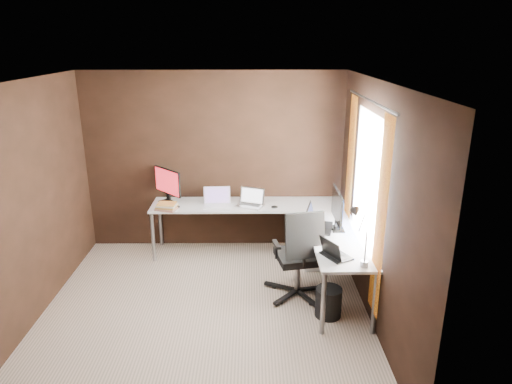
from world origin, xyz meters
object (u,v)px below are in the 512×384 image
monitor_right (337,208)px  office_chair (298,270)px  monitor_left (168,184)px  wastebasket (328,302)px  laptop_silver (251,202)px  laptop_white (217,201)px  book_stack (167,206)px  laptop_black_small (334,253)px  drawer_pedestal (320,243)px  desk_lamp (359,229)px  laptop_black_big (316,223)px

monitor_right → office_chair: 0.86m
monitor_left → wastebasket: 2.72m
monitor_left → laptop_silver: 1.17m
monitor_right → laptop_white: bearing=60.1°
monitor_right → book_stack: monitor_right is taller
laptop_silver → book_stack: laptop_silver is taller
laptop_silver → laptop_black_small: laptop_silver is taller
drawer_pedestal → monitor_right: size_ratio=1.02×
laptop_black_small → book_stack: bearing=25.0°
laptop_silver → desk_lamp: size_ratio=0.69×
laptop_silver → laptop_black_big: (0.79, -0.79, 0.01)m
wastebasket → desk_lamp: bearing=-40.1°
monitor_right → book_stack: 2.26m
monitor_right → laptop_black_small: size_ratio=1.54×
laptop_white → drawer_pedestal: bearing=-15.6°
desk_lamp → office_chair: bearing=117.7°
monitor_left → office_chair: monitor_left is taller
laptop_silver → book_stack: (-1.11, -0.14, -0.01)m
laptop_black_big → office_chair: office_chair is taller
laptop_black_small → drawer_pedestal: bearing=-31.7°
book_stack → office_chair: size_ratio=0.29×
monitor_left → desk_lamp: 2.88m
laptop_black_small → laptop_silver: bearing=-0.2°
laptop_silver → desk_lamp: 2.05m
monitor_left → office_chair: 2.21m
laptop_white → laptop_black_big: 1.49m
laptop_black_big → desk_lamp: size_ratio=0.79×
desk_lamp → laptop_black_small: bearing=131.8°
laptop_black_big → wastebasket: 0.96m
monitor_left → laptop_white: size_ratio=1.28×
book_stack → laptop_white: bearing=13.2°
monitor_right → office_chair: monitor_right is taller
drawer_pedestal → office_chair: 0.89m
laptop_white → desk_lamp: 2.33m
book_stack → wastebasket: 2.48m
monitor_left → laptop_black_small: 2.64m
drawer_pedestal → monitor_left: 2.22m
monitor_left → laptop_silver: monitor_left is taller
laptop_silver → wastebasket: laptop_silver is taller
monitor_right → laptop_silver: (-1.02, 0.84, -0.22)m
laptop_silver → office_chair: bearing=-41.6°
drawer_pedestal → desk_lamp: desk_lamp is taller
laptop_black_big → office_chair: 0.60m
laptop_black_big → laptop_black_small: laptop_black_big is taller
book_stack → monitor_left: bearing=95.0°
laptop_silver → office_chair: (0.56, -1.10, -0.46)m
monitor_left → desk_lamp: size_ratio=0.80×
laptop_black_big → desk_lamp: bearing=-149.0°
laptop_white → wastebasket: bearing=-53.0°
laptop_black_big → book_stack: bearing=85.1°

